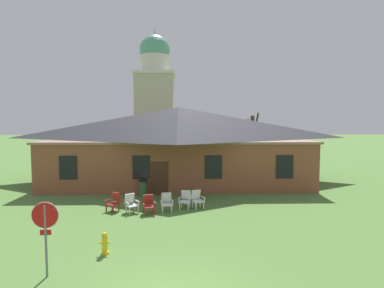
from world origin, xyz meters
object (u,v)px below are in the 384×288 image
Objects in this scene: lawn_chair_near_door at (131,203)px; lawn_chair_left_end at (149,204)px; lawn_chair_right_end at (185,199)px; trash_bin at (143,188)px; stop_sign at (45,225)px; lawn_chair_middle at (167,202)px; lawn_chair_far_side at (197,199)px; fire_hydrant at (105,243)px; lawn_chair_by_porch at (114,201)px.

lawn_chair_left_end is (0.93, -0.24, 0.00)m from lawn_chair_near_door.
lawn_chair_right_end is 0.98× the size of trash_bin.
stop_sign is 2.40× the size of lawn_chair_middle.
lawn_chair_middle is 0.98× the size of trash_bin.
lawn_chair_right_end is (0.98, 0.52, 0.00)m from lawn_chair_middle.
stop_sign reaches higher than lawn_chair_far_side.
lawn_chair_far_side is at bearing -39.96° from trash_bin.
fire_hydrant is (-0.08, -4.90, -0.12)m from lawn_chair_near_door.
lawn_chair_by_porch is (0.47, 6.73, -1.12)m from stop_sign.
lawn_chair_by_porch is 1.00× the size of lawn_chair_left_end.
stop_sign is 2.40× the size of lawn_chair_left_end.
stop_sign is 2.40× the size of lawn_chair_near_door.
lawn_chair_left_end is at bearing -153.99° from lawn_chair_right_end.
lawn_chair_right_end is at bearing 59.41° from stop_sign.
trash_bin is at bearing 116.49° from lawn_chair_middle.
lawn_chair_middle is 1.00× the size of lawn_chair_far_side.
trash_bin is (0.14, 3.52, -0.00)m from lawn_chair_near_door.
lawn_chair_left_end is at bearing -158.47° from lawn_chair_far_side.
lawn_chair_near_door is (0.93, -0.29, 0.00)m from lawn_chair_by_porch.
lawn_chair_near_door is at bearing 77.71° from stop_sign.
trash_bin reaches higher than lawn_chair_right_end.
lawn_chair_by_porch is 5.26m from fire_hydrant.
lawn_chair_middle is (3.23, 6.60, -1.12)m from stop_sign.
lawn_chair_by_porch is at bearing 164.18° from lawn_chair_left_end.
lawn_chair_near_door is at bearing -17.09° from lawn_chair_by_porch.
lawn_chair_near_door and lawn_chair_left_end have the same top height.
stop_sign reaches higher than lawn_chair_right_end.
trash_bin is at bearing 140.04° from lawn_chair_far_side.
lawn_chair_by_porch is at bearing -174.08° from lawn_chair_right_end.
lawn_chair_by_porch is 1.00× the size of lawn_chair_far_side.
lawn_chair_by_porch is at bearing 162.91° from lawn_chair_near_door.
lawn_chair_by_porch is at bearing 177.17° from lawn_chair_middle.
lawn_chair_near_door is 0.96m from lawn_chair_left_end.
lawn_chair_near_door is 1.00× the size of lawn_chair_right_end.
lawn_chair_far_side is at bearing 12.30° from lawn_chair_near_door.
stop_sign reaches higher than lawn_chair_left_end.
lawn_chair_near_door is at bearing 165.46° from lawn_chair_left_end.
lawn_chair_middle reaches higher than fire_hydrant.
lawn_chair_right_end is 1.00× the size of lawn_chair_far_side.
stop_sign is at bearing -130.63° from fire_hydrant.
stop_sign is 2.35× the size of trash_bin.
trash_bin reaches higher than lawn_chair_middle.
lawn_chair_by_porch is 1.00× the size of lawn_chair_right_end.
lawn_chair_far_side is (4.85, 7.20, -1.12)m from stop_sign.
lawn_chair_by_porch and lawn_chair_middle have the same top height.
lawn_chair_near_door is at bearing -92.30° from trash_bin.
trash_bin reaches higher than fire_hydrant.
lawn_chair_by_porch is at bearing -173.93° from lawn_chair_far_side.
lawn_chair_left_end is at bearing -78.17° from trash_bin.
lawn_chair_near_door and lawn_chair_right_end have the same top height.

